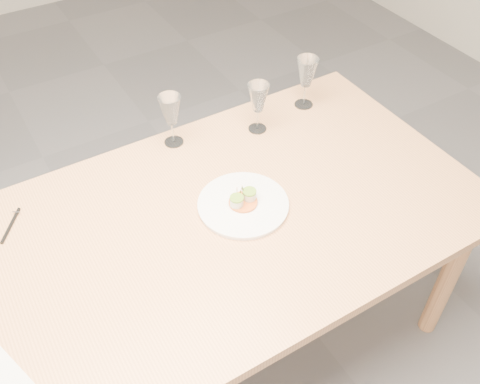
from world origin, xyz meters
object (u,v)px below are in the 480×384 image
dinner_plate (243,204)px  dining_table (130,271)px  wine_glass_2 (258,99)px  wine_glass_3 (307,73)px  wine_glass_1 (171,111)px  ballpoint_pen (11,225)px

dinner_plate → dining_table: bearing=-179.5°
wine_glass_2 → wine_glass_3: (0.25, 0.04, 0.01)m
dinner_plate → wine_glass_3: 0.64m
dining_table → wine_glass_1: 0.60m
ballpoint_pen → wine_glass_3: bearing=-52.0°
dinner_plate → wine_glass_2: bearing=51.3°
ballpoint_pen → wine_glass_3: 1.21m
dining_table → ballpoint_pen: 0.42m
dinner_plate → wine_glass_3: bearing=35.6°
ballpoint_pen → dining_table: bearing=-103.9°
dining_table → wine_glass_2: bearing=26.0°
dining_table → dinner_plate: bearing=0.5°
dining_table → ballpoint_pen: ballpoint_pen is taller
wine_glass_1 → wine_glass_3: 0.56m
dining_table → wine_glass_1: size_ratio=11.73×
wine_glass_2 → wine_glass_3: wine_glass_3 is taller
ballpoint_pen → wine_glass_1: 0.66m
dinner_plate → ballpoint_pen: bearing=155.8°
wine_glass_1 → ballpoint_pen: bearing=-169.9°
wine_glass_2 → wine_glass_3: size_ratio=0.94×
dining_table → wine_glass_3: (0.93, 0.37, 0.22)m
wine_glass_2 → ballpoint_pen: bearing=-178.8°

